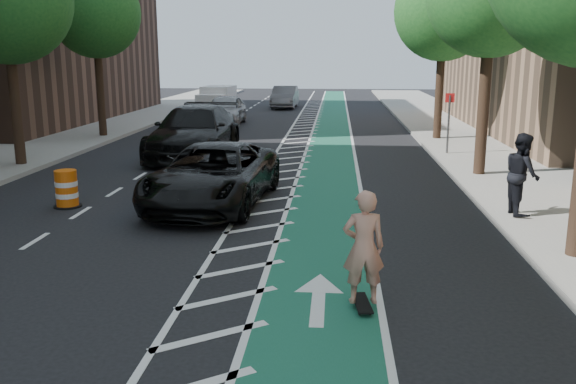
# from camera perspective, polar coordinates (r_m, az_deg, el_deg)

# --- Properties ---
(ground) EXTENTS (120.00, 120.00, 0.00)m
(ground) POSITION_cam_1_polar(r_m,az_deg,el_deg) (13.14, -10.01, -4.89)
(ground) COLOR black
(ground) RESTS_ON ground
(bike_lane) EXTENTS (2.00, 90.00, 0.01)m
(bike_lane) POSITION_cam_1_polar(r_m,az_deg,el_deg) (22.45, 3.86, 2.65)
(bike_lane) COLOR #18553C
(bike_lane) RESTS_ON ground
(buffer_strip) EXTENTS (1.40, 90.00, 0.01)m
(buffer_strip) POSITION_cam_1_polar(r_m,az_deg,el_deg) (22.52, 0.03, 2.70)
(buffer_strip) COLOR silver
(buffer_strip) RESTS_ON ground
(sidewalk_right) EXTENTS (5.00, 90.00, 0.15)m
(sidewalk_right) POSITION_cam_1_polar(r_m,az_deg,el_deg) (23.30, 20.07, 2.44)
(sidewalk_right) COLOR gray
(sidewalk_right) RESTS_ON ground
(sidewalk_left) EXTENTS (5.00, 90.00, 0.15)m
(sidewalk_left) POSITION_cam_1_polar(r_m,az_deg,el_deg) (25.81, -25.15, 2.94)
(sidewalk_left) COLOR gray
(sidewalk_left) RESTS_ON ground
(curb_right) EXTENTS (0.12, 90.00, 0.16)m
(curb_right) POSITION_cam_1_polar(r_m,az_deg,el_deg) (22.76, 14.12, 2.61)
(curb_right) COLOR gray
(curb_right) RESTS_ON ground
(curb_left) EXTENTS (0.12, 90.00, 0.16)m
(curb_left) POSITION_cam_1_polar(r_m,az_deg,el_deg) (24.69, -20.19, 2.98)
(curb_left) COLOR gray
(curb_left) RESTS_ON ground
(tree_r_d) EXTENTS (4.20, 4.20, 7.90)m
(tree_r_d) POSITION_cam_1_polar(r_m,az_deg,el_deg) (28.55, 14.50, 16.06)
(tree_r_d) COLOR #382619
(tree_r_d) RESTS_ON ground
(tree_l_d) EXTENTS (4.20, 4.20, 7.90)m
(tree_l_d) POSITION_cam_1_polar(r_m,az_deg,el_deg) (30.29, -17.73, 15.65)
(tree_l_d) COLOR #382619
(tree_l_d) RESTS_ON ground
(sign_post) EXTENTS (0.35, 0.08, 2.47)m
(sign_post) POSITION_cam_1_polar(r_m,az_deg,el_deg) (24.63, 14.80, 6.31)
(sign_post) COLOR #4C4C4C
(sign_post) RESTS_ON ground
(skateboard) EXTENTS (0.33, 0.84, 0.11)m
(skateboard) POSITION_cam_1_polar(r_m,az_deg,el_deg) (9.88, 6.94, -10.28)
(skateboard) COLOR black
(skateboard) RESTS_ON ground
(skateboarder) EXTENTS (0.71, 0.51, 1.82)m
(skateboarder) POSITION_cam_1_polar(r_m,az_deg,el_deg) (9.56, 7.09, -5.14)
(skateboarder) COLOR tan
(skateboarder) RESTS_ON skateboard
(suv_near) EXTENTS (3.21, 6.04, 1.62)m
(suv_near) POSITION_cam_1_polar(r_m,az_deg,el_deg) (16.31, -7.02, 1.59)
(suv_near) COLOR black
(suv_near) RESTS_ON ground
(suv_far) EXTENTS (2.82, 6.79, 1.96)m
(suv_far) POSITION_cam_1_polar(r_m,az_deg,el_deg) (24.20, -8.74, 5.59)
(suv_far) COLOR black
(suv_far) RESTS_ON ground
(car_silver) EXTENTS (2.11, 5.06, 1.71)m
(car_silver) POSITION_cam_1_polar(r_m,az_deg,el_deg) (35.14, -5.89, 7.66)
(car_silver) COLOR #96979B
(car_silver) RESTS_ON ground
(car_grey) EXTENTS (1.82, 4.95, 1.62)m
(car_grey) POSITION_cam_1_polar(r_m,az_deg,el_deg) (46.15, -0.30, 8.88)
(car_grey) COLOR slate
(car_grey) RESTS_ON ground
(pedestrian) EXTENTS (0.81, 1.01, 1.98)m
(pedestrian) POSITION_cam_1_polar(r_m,az_deg,el_deg) (15.63, 21.04, 1.58)
(pedestrian) COLOR black
(pedestrian) RESTS_ON sidewalk_right
(box_truck) EXTENTS (2.13, 4.38, 1.78)m
(box_truck) POSITION_cam_1_polar(r_m,az_deg,el_deg) (42.74, -6.67, 8.50)
(box_truck) COLOR white
(box_truck) RESTS_ON ground
(barrel_a) EXTENTS (0.72, 0.72, 0.98)m
(barrel_a) POSITION_cam_1_polar(r_m,az_deg,el_deg) (17.03, -20.01, 0.20)
(barrel_a) COLOR #D6580B
(barrel_a) RESTS_ON ground
(barrel_b) EXTENTS (0.70, 0.70, 0.96)m
(barrel_b) POSITION_cam_1_polar(r_m,az_deg,el_deg) (26.82, -6.45, 5.22)
(barrel_b) COLOR #DC420B
(barrel_b) RESTS_ON ground
(barrel_c) EXTENTS (0.59, 0.59, 0.80)m
(barrel_c) POSITION_cam_1_polar(r_m,az_deg,el_deg) (27.52, -8.28, 5.20)
(barrel_c) COLOR #FF540D
(barrel_c) RESTS_ON ground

